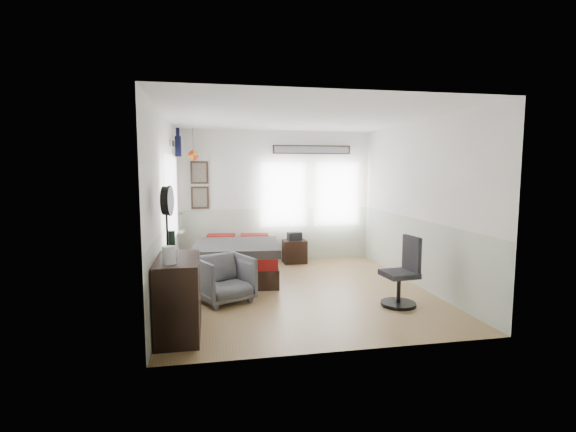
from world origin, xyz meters
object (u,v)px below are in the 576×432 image
dresser (178,297)px  task_chair (403,278)px  bed (237,259)px  armchair (224,279)px  nightstand (295,251)px

dresser → task_chair: task_chair is taller
bed → armchair: (-0.28, -1.41, 0.02)m
nightstand → task_chair: size_ratio=0.47×
nightstand → task_chair: task_chair is taller
nightstand → task_chair: (0.95, -2.94, 0.17)m
bed → nightstand: 1.52m
bed → task_chair: 3.00m
task_chair → bed: bearing=130.8°
armchair → nightstand: 2.75m
dresser → task_chair: size_ratio=1.02×
dresser → nightstand: dresser is taller
bed → dresser: (-0.84, -2.54, 0.14)m
dresser → armchair: bearing=63.6°
dresser → nightstand: (2.08, 3.43, -0.22)m
dresser → task_chair: 3.06m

